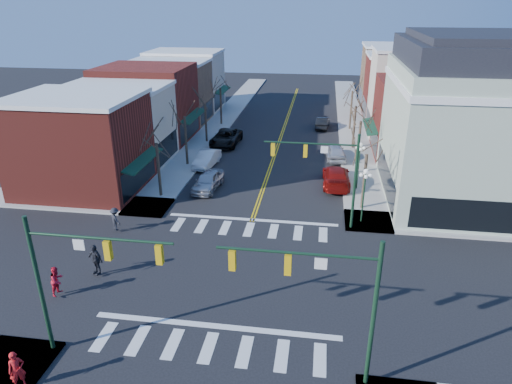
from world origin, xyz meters
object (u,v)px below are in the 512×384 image
at_px(pedestrian_red_a, 17,370).
at_px(pedestrian_red_b, 57,281).
at_px(pedestrian_dark_b, 115,219).
at_px(car_right_far, 323,123).
at_px(lamppost_corner, 364,187).
at_px(car_left_mid, 207,159).
at_px(car_right_mid, 335,152).
at_px(car_left_near, 208,181).
at_px(car_left_far, 226,138).
at_px(victorian_corner, 470,121).
at_px(lamppost_midblock, 359,158).
at_px(pedestrian_dark_a, 95,259).
at_px(car_right_near, 336,176).

xyz_separation_m(pedestrian_red_a, pedestrian_red_b, (-1.96, 6.50, -0.03)).
bearing_deg(pedestrian_dark_b, car_right_far, -77.19).
bearing_deg(lamppost_corner, pedestrian_red_b, -146.11).
distance_m(lamppost_corner, car_left_mid, 18.13).
bearing_deg(lamppost_corner, car_right_mid, 97.08).
relative_size(car_left_mid, car_right_far, 1.06).
xyz_separation_m(car_left_near, car_left_far, (-1.14, 13.18, 0.05)).
xyz_separation_m(victorian_corner, car_left_mid, (-22.88, 4.55, -5.89)).
bearing_deg(car_left_far, lamppost_midblock, -36.36).
xyz_separation_m(car_left_mid, pedestrian_dark_a, (-1.84, -20.12, 0.37)).
xyz_separation_m(lamppost_midblock, pedestrian_red_a, (-15.66, -24.84, -1.91)).
xyz_separation_m(car_right_mid, pedestrian_dark_a, (-14.62, -24.06, 0.33)).
relative_size(pedestrian_red_a, pedestrian_dark_b, 1.04).
distance_m(lamppost_midblock, car_left_near, 13.30).
bearing_deg(car_right_near, car_left_mid, -15.42).
bearing_deg(car_left_mid, lamppost_corner, -30.21).
relative_size(victorian_corner, pedestrian_dark_b, 8.20).
distance_m(lamppost_midblock, pedestrian_red_a, 29.43).
xyz_separation_m(car_right_far, pedestrian_dark_a, (-13.18, -36.41, 0.42)).
xyz_separation_m(car_left_mid, pedestrian_red_b, (-3.04, -22.39, 0.26)).
distance_m(lamppost_midblock, car_right_far, 20.72).
relative_size(car_left_far, pedestrian_red_b, 3.50).
bearing_deg(car_left_mid, victorian_corner, -5.57).
height_order(pedestrian_red_b, pedestrian_dark_b, pedestrian_red_b).
relative_size(car_left_mid, pedestrian_red_a, 2.56).
height_order(victorian_corner, car_left_near, victorian_corner).
bearing_deg(pedestrian_dark_a, car_right_mid, 82.85).
relative_size(victorian_corner, car_left_near, 3.03).
height_order(car_left_near, pedestrian_dark_a, pedestrian_dark_a).
bearing_deg(car_right_mid, pedestrian_dark_b, 42.37).
bearing_deg(car_right_far, car_left_far, 44.28).
bearing_deg(car_left_mid, car_right_far, 60.86).
bearing_deg(pedestrian_dark_b, car_right_near, -106.61).
relative_size(car_right_far, pedestrian_dark_a, 2.21).
height_order(car_right_far, pedestrian_red_a, pedestrian_red_a).
xyz_separation_m(pedestrian_red_b, pedestrian_dark_a, (1.19, 2.26, 0.11)).
height_order(victorian_corner, lamppost_midblock, victorian_corner).
xyz_separation_m(victorian_corner, pedestrian_dark_a, (-24.72, -15.57, -5.52)).
height_order(pedestrian_red_a, pedestrian_red_b, pedestrian_red_a).
bearing_deg(car_left_near, lamppost_midblock, 13.86).
xyz_separation_m(lamppost_corner, pedestrian_dark_a, (-16.42, -9.57, -1.83)).
bearing_deg(car_right_far, lamppost_corner, 101.68).
xyz_separation_m(car_right_near, car_right_far, (-1.45, 19.55, -0.13)).
height_order(lamppost_corner, pedestrian_dark_b, lamppost_corner).
height_order(car_left_far, pedestrian_dark_a, pedestrian_dark_a).
bearing_deg(car_left_far, pedestrian_red_b, -94.26).
xyz_separation_m(car_left_mid, car_right_far, (11.33, 16.29, -0.04)).
xyz_separation_m(pedestrian_dark_a, pedestrian_dark_b, (-1.24, 5.52, -0.12)).
bearing_deg(car_right_near, lamppost_midblock, 155.23).
bearing_deg(lamppost_midblock, car_right_near, 156.33).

